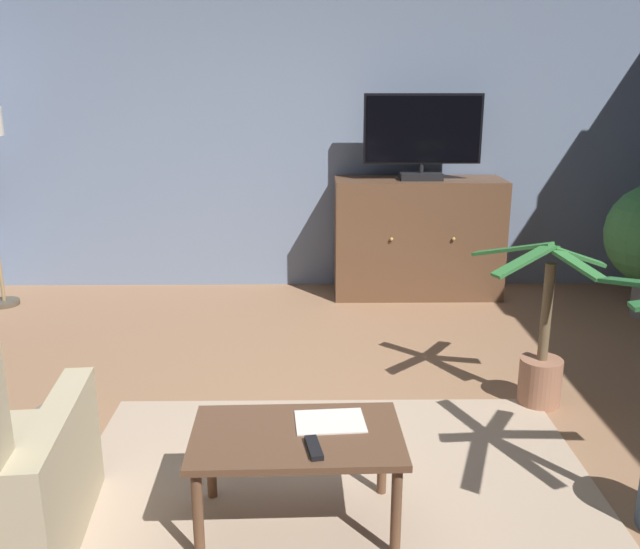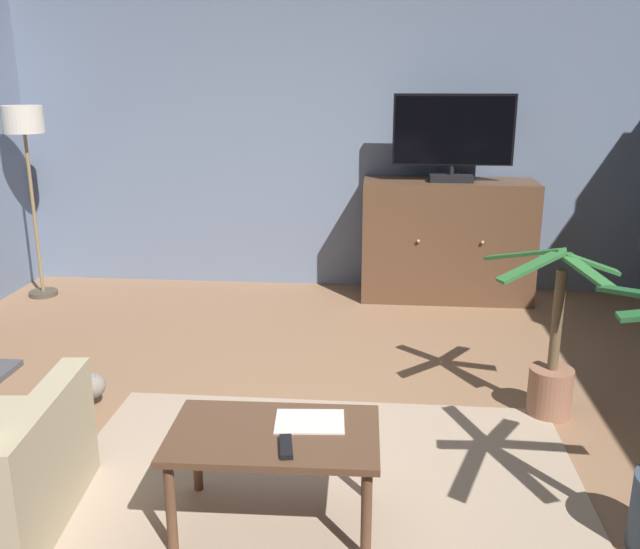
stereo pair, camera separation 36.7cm
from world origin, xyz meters
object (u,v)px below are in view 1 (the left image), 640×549
object	(u,v)px
coffee_table	(297,445)
tv_cabinet	(417,240)
tv_remote	(314,448)
folded_newspaper	(330,421)
cat	(56,417)
television	(423,134)
potted_plant_leafy_by_curtain	(541,359)

from	to	relation	value
coffee_table	tv_cabinet	bearing A→B (deg)	73.22
tv_remote	folded_newspaper	xyz separation A→B (m)	(0.07, 0.23, -0.01)
coffee_table	cat	bearing A→B (deg)	148.68
television	tv_remote	xyz separation A→B (m)	(-0.94, -3.42, -0.96)
television	cat	bearing A→B (deg)	-133.40
coffee_table	television	bearing A→B (deg)	72.96
cat	potted_plant_leafy_by_curtain	bearing A→B (deg)	7.13
potted_plant_leafy_by_curtain	cat	size ratio (longest dim) A/B	1.43
tv_cabinet	potted_plant_leafy_by_curtain	size ratio (longest dim) A/B	1.48
tv_cabinet	potted_plant_leafy_by_curtain	distance (m)	2.23
folded_newspaper	cat	xyz separation A→B (m)	(-1.48, 0.72, -0.35)
folded_newspaper	potted_plant_leafy_by_curtain	xyz separation A→B (m)	(1.28, 1.06, -0.17)
potted_plant_leafy_by_curtain	coffee_table	bearing A→B (deg)	-140.90
television	cat	distance (m)	3.65
coffee_table	cat	world-z (taller)	coffee_table
tv_remote	potted_plant_leafy_by_curtain	xyz separation A→B (m)	(1.35, 1.29, -0.18)
cat	tv_cabinet	bearing A→B (deg)	47.21
tv_cabinet	folded_newspaper	size ratio (longest dim) A/B	4.90
coffee_table	potted_plant_leafy_by_curtain	size ratio (longest dim) A/B	0.91
folded_newspaper	potted_plant_leafy_by_curtain	bearing A→B (deg)	35.21
tv_cabinet	television	distance (m)	0.93
folded_newspaper	cat	world-z (taller)	folded_newspaper
tv_cabinet	coffee_table	size ratio (longest dim) A/B	1.62
tv_remote	potted_plant_leafy_by_curtain	world-z (taller)	potted_plant_leafy_by_curtain
coffee_table	folded_newspaper	distance (m)	0.18
coffee_table	potted_plant_leafy_by_curtain	world-z (taller)	potted_plant_leafy_by_curtain
cat	folded_newspaper	bearing A→B (deg)	-25.84
tv_cabinet	coffee_table	bearing A→B (deg)	-106.78
folded_newspaper	cat	distance (m)	1.68
television	potted_plant_leafy_by_curtain	bearing A→B (deg)	-78.98
coffee_table	cat	distance (m)	1.59
television	tv_cabinet	bearing A→B (deg)	90.00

